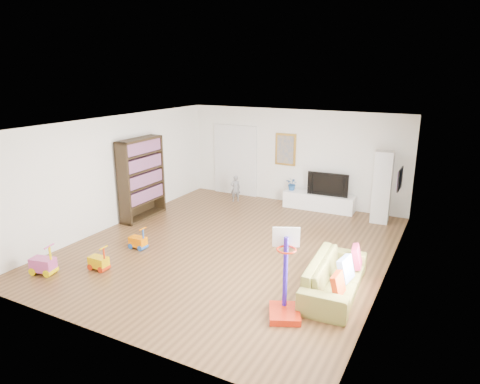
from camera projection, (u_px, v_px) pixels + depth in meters
The scene contains 25 objects.
floor at pixel (232, 246), 9.45m from camera, with size 6.50×7.50×0.00m, color brown.
ceiling at pixel (231, 124), 8.70m from camera, with size 6.50×7.50×0.00m, color white.
wall_back at pixel (294, 157), 12.27m from camera, with size 6.50×0.00×2.70m, color white.
wall_front at pixel (100, 252), 5.88m from camera, with size 6.50×0.00×2.70m, color silver.
wall_left at pixel (116, 171), 10.53m from camera, with size 0.00×7.50×2.70m, color white.
wall_right at pixel (391, 210), 7.63m from camera, with size 0.00×7.50×2.70m, color silver.
navy_accent at pixel (404, 167), 8.69m from camera, with size 0.01×3.20×1.70m, color black.
olive_wainscot at pixel (397, 229), 9.06m from camera, with size 0.01×3.20×1.00m, color brown.
doorway at pixel (235, 161), 13.17m from camera, with size 1.45×0.06×2.10m, color white.
painting_back at pixel (286, 149), 12.29m from camera, with size 0.62×0.06×0.92m, color gold.
artwork_right at pixel (400, 179), 8.97m from camera, with size 0.04×0.56×0.46m, color #7F3F8C.
media_console at pixel (319, 201), 11.90m from camera, with size 1.96×0.49×0.46m, color white.
tall_cabinet at pixel (382, 187), 10.74m from camera, with size 0.43×0.43×1.84m, color silver.
bookshelf at pixel (142, 179), 11.04m from camera, with size 0.38×1.43×2.10m, color black.
sofa at pixel (335, 277), 7.43m from camera, with size 2.05×0.80×0.60m, color olive.
basketball_hoop at pixel (286, 275), 6.57m from camera, with size 0.49×0.60×1.43m, color red.
ride_on_yellow at pixel (98, 258), 8.29m from camera, with size 0.37×0.23×0.50m, color #E0AD00.
ride_on_orange at pixel (138, 238), 9.27m from camera, with size 0.37×0.23×0.49m, color orange.
ride_on_pink at pixel (42, 259), 8.10m from camera, with size 0.45×0.28×0.60m, color #CB4C97.
child at pixel (235, 188), 12.58m from camera, with size 0.29×0.19×0.79m, color gray.
tv at pixel (329, 183), 11.64m from camera, with size 1.11×0.15×0.64m, color black.
vase_plant at pixel (292, 184), 12.12m from camera, with size 0.33×0.29×0.37m, color #205194.
pillow_left at pixel (338, 285), 6.79m from camera, with size 0.09×0.36×0.36m, color red.
pillow_center at pixel (346, 269), 7.32m from camera, with size 0.11×0.41×0.41m, color silver.
pillow_right at pixel (357, 257), 7.81m from camera, with size 0.10×0.39×0.39m, color #AC2146.
Camera 1 is at (4.22, -7.66, 3.76)m, focal length 32.00 mm.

